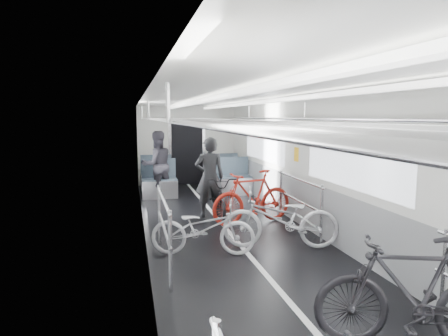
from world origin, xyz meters
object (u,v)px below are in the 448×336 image
at_px(bike_left_far, 203,228).
at_px(bike_right_far, 253,197).
at_px(bike_right_near, 413,292).
at_px(person_seated, 157,165).
at_px(bike_aisle, 219,196).
at_px(bike_right_mid, 281,219).
at_px(person_standing, 210,177).

distance_m(bike_left_far, bike_right_far, 2.00).
relative_size(bike_right_near, person_seated, 1.01).
height_order(bike_left_far, bike_aisle, bike_aisle).
height_order(bike_right_mid, bike_right_far, bike_right_far).
xyz_separation_m(bike_right_mid, bike_aisle, (-0.52, 2.15, -0.04)).
height_order(bike_left_far, bike_right_near, bike_right_near).
bearing_deg(bike_right_near, bike_left_far, -135.01).
height_order(bike_right_far, bike_aisle, bike_right_far).
bearing_deg(bike_aisle, bike_right_far, -44.14).
distance_m(bike_left_far, person_standing, 2.37).
bearing_deg(person_standing, bike_right_far, 139.73).
xyz_separation_m(bike_left_far, person_seated, (-0.38, 4.47, 0.45)).
height_order(bike_right_mid, bike_aisle, bike_right_mid).
xyz_separation_m(bike_aisle, person_standing, (-0.18, 0.10, 0.39)).
height_order(bike_aisle, person_seated, person_seated).
height_order(bike_right_near, bike_right_far, bike_right_far).
xyz_separation_m(bike_right_near, bike_aisle, (-0.66, 5.02, -0.08)).
relative_size(bike_right_mid, bike_aisle, 1.08).
distance_m(bike_right_far, person_seated, 3.37).
bearing_deg(bike_left_far, person_seated, 19.90).
bearing_deg(bike_right_mid, person_seated, -144.69).
height_order(person_standing, person_seated, person_seated).
height_order(bike_right_near, bike_aisle, bike_right_near).
bearing_deg(bike_right_mid, bike_left_far, -74.20).
bearing_deg(bike_left_far, bike_right_near, -138.90).
bearing_deg(person_seated, person_standing, 96.59).
bearing_deg(bike_right_near, bike_aisle, -153.55).
bearing_deg(person_seated, bike_right_far, 103.11).
bearing_deg(bike_right_near, bike_right_far, -159.39).
relative_size(bike_left_far, bike_right_near, 0.90).
xyz_separation_m(bike_right_mid, person_standing, (-0.70, 2.25, 0.35)).
relative_size(bike_right_mid, bike_right_far, 1.05).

